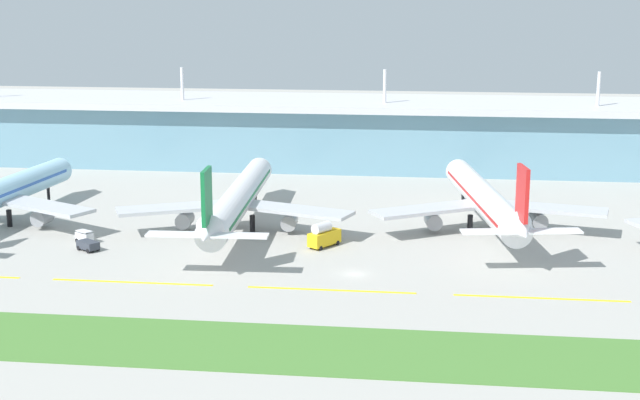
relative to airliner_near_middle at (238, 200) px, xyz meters
The scene contains 11 objects.
ground_plane 38.31m from the airliner_near_middle, 45.80° to the right, with size 600.00×600.00×0.00m, color #A8A59E.
terminal_building 78.17m from the airliner_near_middle, 70.30° to the left, with size 288.00×34.00×27.62m.
airliner_near_middle is the anchor object (origin of this frame).
airliner_far_middle 50.74m from the airliner_near_middle, ahead, with size 48.18×67.06×18.90m.
taxiway_stripe_mid_west 38.42m from the airliner_near_middle, 106.36° to the right, with size 28.00×0.70×0.04m, color yellow.
taxiway_stripe_centre 43.66m from the airliner_near_middle, 57.30° to the right, with size 28.00×0.70×0.04m, color yellow.
taxiway_stripe_mid_east 68.18m from the airliner_near_middle, 32.37° to the right, with size 28.00×0.70×0.04m, color yellow.
grass_verge 67.87m from the airliner_near_middle, 67.06° to the right, with size 300.00×18.00×0.10m, color #477A33.
pushback_tug 31.67m from the airliner_near_middle, 143.69° to the right, with size 4.98×4.48×1.85m.
baggage_cart 31.31m from the airliner_near_middle, 154.42° to the right, with size 4.01×3.46×2.48m.
fuel_truck 22.08m from the airliner_near_middle, 28.71° to the right, with size 6.17×7.43×4.95m.
Camera 1 is at (12.57, -152.56, 48.30)m, focal length 51.48 mm.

